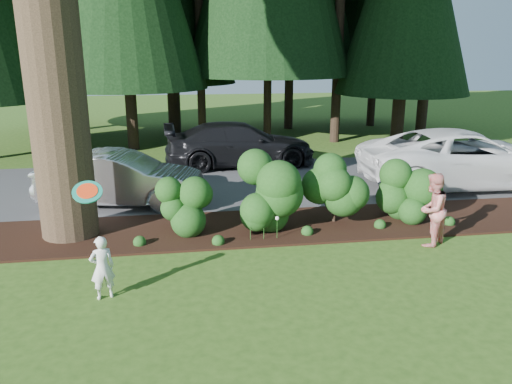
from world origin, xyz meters
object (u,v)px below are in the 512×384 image
Objects in this scene: car_dark_suv at (240,144)px; adult at (432,210)px; child at (102,268)px; frisbee at (87,192)px; car_white_suv at (463,158)px; car_silver_wagon at (121,179)px.

car_dark_suv is 3.35× the size of adult.
frisbee is (-0.17, 0.26, 1.27)m from child.
car_white_suv is at bearing -168.24° from child.
car_dark_suv is (3.76, 4.23, 0.06)m from car_silver_wagon.
car_white_suv is 7.47m from car_dark_suv.
car_silver_wagon is 0.70× the size of car_white_suv.
car_silver_wagon is 7.94m from adult.
frisbee reaches higher than car_white_suv.
adult is at bearing 9.62° from frisbee.
frisbee is (-3.71, -9.32, 1.02)m from car_dark_suv.
car_silver_wagon is at bearing 90.52° from frisbee.
car_white_suv is (10.18, 0.40, 0.15)m from car_silver_wagon.
car_white_suv is at bearing -75.97° from car_silver_wagon.
car_dark_suv is at bearing -105.43° from adult.
child is 6.84m from adult.
car_white_suv reaches higher than car_silver_wagon.
adult is at bearing -107.91° from car_silver_wagon.
car_silver_wagon is 5.21m from frisbee.
frisbee reaches higher than car_dark_suv.
adult reaches higher than child.
frisbee is at bearing -26.87° from adult.
car_white_suv reaches higher than child.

